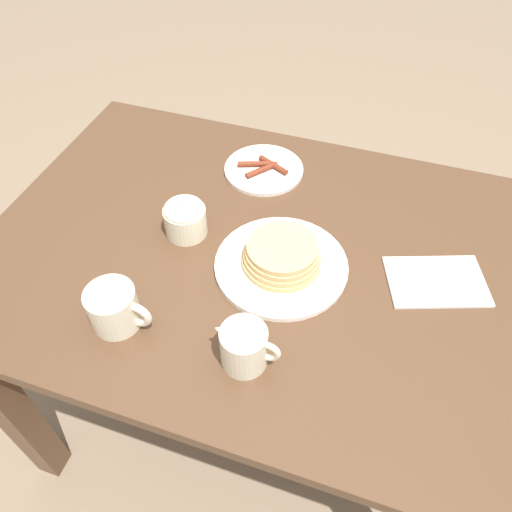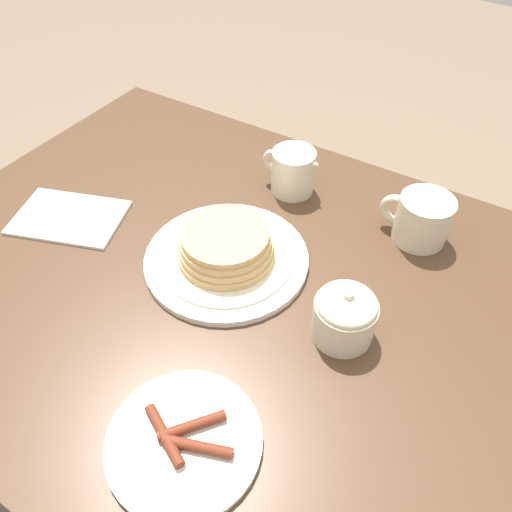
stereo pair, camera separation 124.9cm
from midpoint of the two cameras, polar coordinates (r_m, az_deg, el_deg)
ground_plane at (r=1.48m, az=-5.56°, el=-47.51°), size 8.00×8.00×0.00m
dining_table at (r=0.85m, az=-10.16°, el=-49.72°), size 1.20×0.85×0.78m
pancake_plate at (r=0.69m, az=-15.28°, el=-45.78°), size 0.28×0.28×0.07m
side_plate_bacon at (r=0.79m, az=-33.03°, el=-67.36°), size 0.20×0.20×0.02m
coffee_mug at (r=0.69m, az=22.86°, el=-39.25°), size 0.12×0.09×0.08m
creamer_pitcher at (r=0.68m, az=-0.54°, el=-30.09°), size 0.12×0.08×0.10m
sugar_bowl at (r=0.68m, az=8.24°, el=-59.11°), size 0.09×0.09×0.10m
napkin at (r=0.82m, az=-37.24°, el=-31.64°), size 0.23×0.19×0.01m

